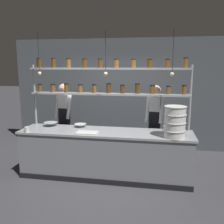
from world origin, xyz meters
The scene contains 13 objects.
ground_plane centered at (0.00, 0.00, 0.00)m, with size 40.00×40.00×0.00m, color #3D3D42.
back_wall centered at (0.00, 1.97, 1.43)m, with size 5.73×0.12×2.85m, color #4C5156.
prep_counter centered at (0.00, 0.00, 0.46)m, with size 3.33×0.76×0.92m.
spice_shelf_unit centered at (0.00, 0.33, 1.82)m, with size 3.22×0.28×2.31m.
chef_left centered at (-1.11, 0.75, 1.03)m, with size 0.37×0.31×1.77m.
chef_center centered at (0.93, 0.68, 1.03)m, with size 0.40×0.33×1.76m.
container_stack centered at (1.28, -0.21, 1.20)m, with size 0.38×0.38×0.56m.
cutting_board centered at (-0.30, -0.21, 0.93)m, with size 0.40×0.26×0.02m.
prep_bowl_near_left centered at (-1.21, 0.21, 0.96)m, with size 0.29×0.29×0.08m.
prep_bowl_center_front centered at (-0.57, 0.23, 0.95)m, with size 0.24×0.24×0.07m.
serving_cup_front centered at (1.14, 0.26, 0.97)m, with size 0.09×0.09×0.10m.
serving_cup_by_board centered at (-1.45, -0.32, 0.97)m, with size 0.09×0.09×0.10m.
pendant_light_row centered at (-0.02, 0.00, 2.06)m, with size 2.57×0.07×0.82m.
Camera 1 is at (0.94, -4.55, 2.16)m, focal length 40.00 mm.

